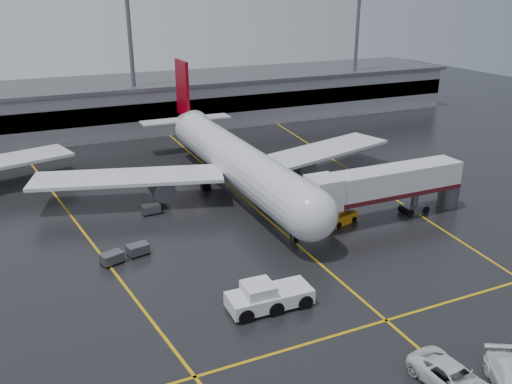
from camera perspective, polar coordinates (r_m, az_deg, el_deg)
name	(u,v)px	position (r m, az deg, el deg)	size (l,w,h in m)	color
ground	(265,217)	(59.71, 0.96, -2.68)	(220.00, 220.00, 0.00)	black
apron_line_centre	(265,217)	(59.70, 0.96, -2.67)	(0.25, 90.00, 0.02)	gold
apron_line_stop	(386,320)	(43.29, 13.83, -13.28)	(60.00, 0.25, 0.02)	gold
apron_line_left	(69,214)	(64.14, -19.46, -2.21)	(0.25, 70.00, 0.02)	gold
apron_line_right	(349,170)	(76.30, 10.02, 2.35)	(0.25, 70.00, 0.02)	gold
terminal	(156,102)	(102.04, -10.75, 9.50)	(122.00, 19.00, 8.60)	gray
light_mast_mid	(131,50)	(93.74, -13.31, 14.62)	(3.00, 1.20, 25.45)	#595B60
light_mast_right	(357,40)	(111.69, 10.78, 15.74)	(3.00, 1.20, 25.45)	#595B60
main_airliner	(232,158)	(66.59, -2.59, 3.70)	(48.80, 45.60, 14.10)	silver
jet_bridge	(387,186)	(59.45, 13.91, 0.65)	(19.90, 3.40, 6.05)	silver
pushback_tractor	(267,297)	(43.08, 1.23, -11.24)	(6.92, 3.10, 2.45)	silver
belt_loader	(342,218)	(58.71, 9.20, -2.78)	(3.88, 2.42, 2.29)	orange
service_van_a	(453,379)	(37.75, 20.47, -18.31)	(2.79, 6.05, 1.68)	white
baggage_cart_a	(138,249)	(52.38, -12.59, -6.01)	(2.22, 1.68, 1.12)	#595B60
baggage_cart_b	(112,258)	(51.37, -15.25, -6.83)	(2.31, 1.87, 1.12)	#595B60
baggage_cart_c	(151,209)	(61.42, -11.24, -1.77)	(2.05, 1.39, 1.12)	#595B60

